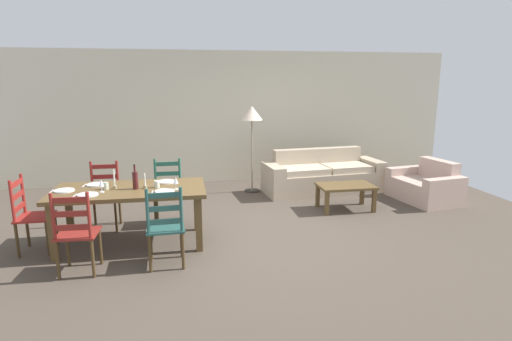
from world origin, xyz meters
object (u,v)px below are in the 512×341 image
Objects in this scene: coffee_cup_primary at (157,184)px; dining_chair_far_right at (168,192)px; standing_lamp at (252,118)px; dining_chair_near_left at (76,233)px; armchair_upholstered at (427,187)px; wine_glass_near_left at (101,183)px; coffee_table at (346,189)px; couch at (322,176)px; dining_chair_head_west at (30,215)px; dining_chair_near_right at (165,227)px; coffee_cup_secondary at (106,186)px; dining_chair_far_left at (104,196)px; wine_glass_near_right at (176,181)px; dining_table at (130,195)px; wine_bottle at (135,180)px.

dining_chair_far_right is at bearing 82.58° from coffee_cup_primary.
standing_lamp reaches higher than dining_chair_far_right.
dining_chair_near_left is 5.77m from armchair_upholstered.
wine_glass_near_left is 3.40m from standing_lamp.
couch is at bearing 89.46° from coffee_table.
dining_chair_head_west is (-0.71, 0.75, 0.00)m from dining_chair_near_left.
dining_chair_near_left is at bearing -142.41° from couch.
dining_chair_near_right is 3.30m from coffee_table.
dining_chair_near_right reaches higher than coffee_table.
wine_glass_near_left is 0.16m from coffee_cup_secondary.
dining_chair_head_west reaches higher than armchair_upholstered.
wine_glass_near_left is at bearing -80.69° from dining_chair_far_left.
wine_glass_near_left is 0.67m from coffee_cup_primary.
dining_chair_near_left reaches higher than wine_glass_near_right.
dining_table is 0.94m from dining_chair_near_left.
dining_chair_far_left is 1.00× the size of dining_chair_head_west.
dining_chair_head_west is (-0.74, -0.75, 0.00)m from dining_chair_far_left.
coffee_cup_secondary is 4.21m from couch.
standing_lamp is (-1.33, 1.40, 1.06)m from coffee_table.
dining_chair_far_right is at bearing 26.13° from dining_chair_head_west.
dining_chair_near_left is at bearing -120.85° from dining_chair_far_right.
wine_glass_near_right is at bearing -40.01° from dining_chair_far_left.
wine_glass_near_left reaches higher than coffee_cup_primary.
coffee_table is at bearing 16.65° from wine_bottle.
dining_chair_far_right is (0.90, 0.05, 0.00)m from dining_chair_far_left.
dining_chair_near_right is 1.81m from dining_chair_head_west.
armchair_upholstered is at bearing 23.51° from dining_chair_near_right.
standing_lamp is at bearing 36.73° from dining_chair_head_west.
coffee_table is (3.75, 0.21, -0.12)m from dining_chair_far_left.
dining_chair_head_west is 4.59m from coffee_table.
dining_chair_far_right is 3.04× the size of wine_bottle.
dining_chair_far_right is at bearing -134.43° from standing_lamp.
standing_lamp is at bearing 159.00° from armchair_upholstered.
armchair_upholstered is (4.86, 1.22, -0.62)m from wine_bottle.
wine_bottle is at bearing -163.35° from coffee_table.
wine_bottle is at bearing 117.89° from dining_chair_near_right.
dining_chair_far_right reaches higher than couch.
standing_lamp is at bearing 45.68° from coffee_cup_secondary.
dining_chair_far_left is 1.41m from wine_glass_near_right.
dining_chair_far_right is 1.07× the size of coffee_table.
dining_chair_far_left is at bearing -176.87° from coffee_table.
couch is (2.87, 1.37, -0.19)m from dining_chair_far_right.
dining_table is 0.37m from coffee_cup_primary.
standing_lamp reaches higher than armchair_upholstered.
dining_chair_far_right is 2.86m from coffee_table.
dining_chair_head_west reaches higher than wine_glass_near_left.
coffee_cup_primary is (0.26, 0.02, -0.07)m from wine_bottle.
wine_glass_near_left is 4.31m from couch.
wine_bottle reaches higher than armchair_upholstered.
dining_chair_far_left is 0.75× the size of armchair_upholstered.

